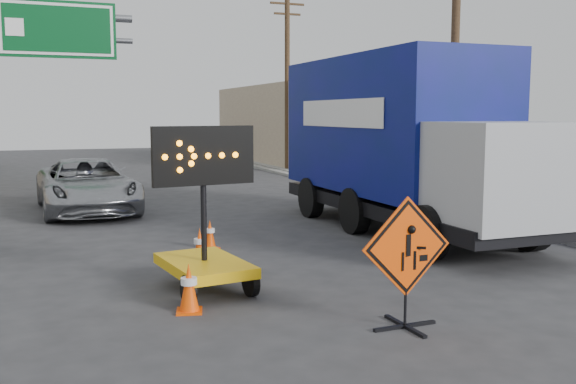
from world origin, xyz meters
TOP-DOWN VIEW (x-y plane):
  - ground at (0.00, 0.00)m, footprint 100.00×100.00m
  - curb_right at (7.20, 15.00)m, footprint 0.40×60.00m
  - sidewalk_right at (9.50, 15.00)m, footprint 4.00×60.00m
  - building_right_far at (13.00, 30.00)m, footprint 10.00×14.00m
  - highway_gantry at (-4.43, 17.96)m, footprint 6.18×0.38m
  - utility_pole_near at (8.00, 10.00)m, footprint 1.80×0.26m
  - utility_pole_far at (8.00, 24.00)m, footprint 1.80×0.26m
  - construction_sign at (0.65, 0.74)m, footprint 1.38×0.98m
  - arrow_board at (-1.46, 3.58)m, footprint 1.73×2.05m
  - pickup_truck at (-2.62, 13.37)m, footprint 2.87×5.84m
  - box_truck at (4.54, 7.24)m, footprint 2.98×9.19m
  - cone_a at (-1.96, 2.52)m, footprint 0.46×0.46m
  - cone_b at (-1.07, 5.53)m, footprint 0.36×0.36m
  - cone_c at (-0.53, 6.82)m, footprint 0.42×0.42m

SIDE VIEW (x-z plane):
  - ground at x=0.00m, z-range 0.00..0.00m
  - curb_right at x=7.20m, z-range 0.00..0.12m
  - sidewalk_right at x=9.50m, z-range 0.00..0.15m
  - cone_c at x=-0.53m, z-range 0.00..0.64m
  - cone_b at x=-1.07m, z-range 0.00..0.71m
  - cone_a at x=-1.96m, z-range 0.00..0.74m
  - arrow_board at x=-1.46m, z-range -0.75..1.99m
  - pickup_truck at x=-2.62m, z-range 0.00..1.59m
  - construction_sign at x=0.65m, z-range 0.05..1.87m
  - box_truck at x=4.54m, z-range -0.20..4.16m
  - building_right_far at x=13.00m, z-range 0.00..4.60m
  - utility_pole_near at x=8.00m, z-range 0.18..9.18m
  - utility_pole_far at x=8.00m, z-range 0.18..9.18m
  - highway_gantry at x=-4.43m, z-range 1.62..8.52m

